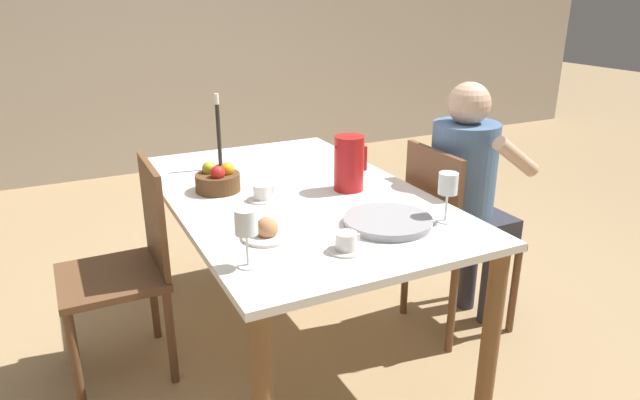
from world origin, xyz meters
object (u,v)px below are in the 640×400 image
person_seated (468,187)px  red_pitcher (349,163)px  fruit_bowl (218,180)px  chair_opposite (128,264)px  teacup_near_person (346,243)px  chair_person_side (451,234)px  bread_plate (267,232)px  teacup_across (262,194)px  wine_glass_juice (246,225)px  candlestick_tall (219,139)px  serving_tray (388,221)px  wine_glass_water (448,186)px

person_seated → red_pitcher: size_ratio=4.97×
red_pitcher → fruit_bowl: 0.57m
chair_opposite → teacup_near_person: (0.63, -0.74, 0.28)m
chair_person_side → bread_plate: 1.04m
teacup_near_person → teacup_across: 0.59m
chair_person_side → teacup_across: (-0.86, 0.19, 0.28)m
wine_glass_juice → bread_plate: size_ratio=1.06×
bread_plate → candlestick_tall: candlestick_tall is taller
teacup_near_person → wine_glass_juice: bearing=173.3°
serving_tray → bread_plate: 0.46m
chair_opposite → bread_plate: size_ratio=5.03×
wine_glass_water → serving_tray: bearing=163.7°
red_pitcher → person_seated: bearing=-13.3°
person_seated → red_pitcher: person_seated is taller
chair_opposite → fruit_bowl: chair_opposite is taller
person_seated → teacup_across: person_seated is taller
red_pitcher → teacup_across: size_ratio=1.90×
red_pitcher → bread_plate: 0.61m
chair_person_side → teacup_across: 0.92m
person_seated → red_pitcher: 0.60m
red_pitcher → candlestick_tall: 0.69m
wine_glass_juice → fruit_bowl: wine_glass_juice is taller
teacup_near_person → teacup_across: size_ratio=1.00×
candlestick_tall → wine_glass_juice: bearing=-102.4°
teacup_across → bread_plate: bearing=-108.4°
fruit_bowl → candlestick_tall: candlestick_tall is taller
chair_opposite → red_pitcher: (0.94, -0.20, 0.37)m
chair_person_side → teacup_near_person: size_ratio=7.26×
person_seated → wine_glass_water: bearing=-49.3°
candlestick_tall → person_seated: bearing=-35.2°
chair_opposite → wine_glass_water: 1.34m
chair_person_side → wine_glass_juice: 1.24m
wine_glass_water → chair_opposite: bearing=148.0°
serving_tray → fruit_bowl: fruit_bowl is taller
teacup_near_person → serving_tray: bearing=27.1°
teacup_near_person → fruit_bowl: 0.81m
chair_opposite → wine_glass_water: wine_glass_water is taller
chair_person_side → fruit_bowl: bearing=-111.0°
red_pitcher → wine_glass_juice: (-0.64, -0.51, 0.02)m
wine_glass_water → teacup_near_person: size_ratio=1.52×
wine_glass_water → wine_glass_juice: (-0.80, -0.02, -0.00)m
chair_person_side → person_seated: 0.23m
teacup_across → candlestick_tall: bearing=92.7°
wine_glass_juice → chair_person_side: bearing=17.9°
wine_glass_water → bread_plate: 0.69m
chair_opposite → serving_tray: 1.10m
serving_tray → chair_person_side: bearing=27.1°
red_pitcher → teacup_near_person: bearing=-119.6°
chair_person_side → chair_opposite: same height
chair_opposite → candlestick_tall: (0.52, 0.36, 0.40)m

